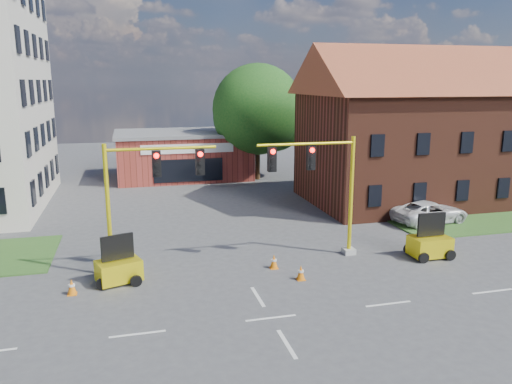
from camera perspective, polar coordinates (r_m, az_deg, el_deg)
The scene contains 15 objects.
ground at distance 19.78m, azimuth 1.71°, elevation -14.20°, with size 120.00×120.00×0.00m, color #404043.
grass_verge_ne at distance 35.76m, azimuth 26.20°, elevation -3.11°, with size 14.00×4.00×0.08m, color #2E5720.
lane_markings at distance 17.27m, azimuth 4.62°, elevation -18.49°, with size 60.00×36.00×0.01m, color silver, non-canonical shape.
brick_shop at distance 47.67m, azimuth -8.34°, elevation 4.30°, with size 12.40×8.40×4.30m.
townhouse_row at distance 40.26m, azimuth 20.57°, elevation 7.54°, with size 21.00×11.00×11.50m.
tree_large at distance 45.68m, azimuth 0.67°, elevation 9.10°, with size 8.57×8.16×10.49m.
signal_mast_west at distance 23.49m, azimuth -12.64°, elevation 0.01°, with size 5.30×0.60×6.20m.
signal_mast_east at distance 25.26m, azimuth 7.50°, elevation 1.08°, with size 5.30×0.60×6.20m.
trailer_west at distance 23.51m, azimuth -15.42°, elevation -8.41°, with size 2.18×1.79×2.14m.
trailer_east at distance 27.31m, azimuth 19.24°, elevation -5.64°, with size 1.99×1.34×2.25m.
cone_a at distance 22.97m, azimuth -20.31°, elevation -10.15°, with size 0.40×0.40×0.70m.
cone_b at distance 23.80m, azimuth -15.82°, elevation -9.03°, with size 0.40×0.40×0.70m.
cone_c at distance 23.17m, azimuth 5.14°, elevation -9.18°, with size 0.40×0.40×0.70m.
cone_d at distance 24.43m, azimuth 2.06°, elevation -7.97°, with size 0.40×0.40×0.70m.
pickup_white at distance 33.84m, azimuth 19.28°, elevation -2.19°, with size 2.32×5.03×1.40m, color silver.
Camera 1 is at (-4.95, -16.95, 8.90)m, focal length 35.00 mm.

